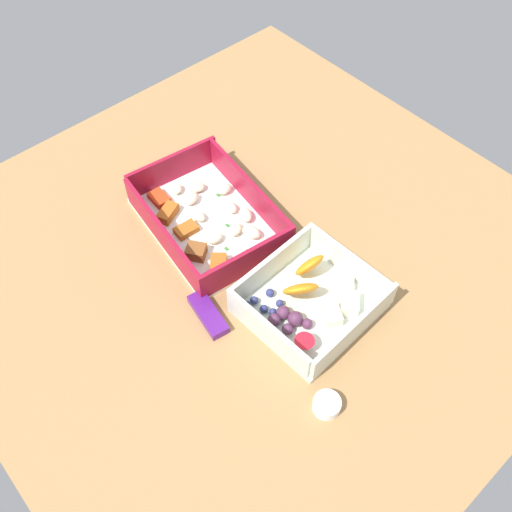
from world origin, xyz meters
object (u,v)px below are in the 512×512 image
pasta_container (208,219)px  candy_bar (208,314)px  fruit_bowl (309,301)px  paper_cup_liner (327,405)px

pasta_container → candy_bar: bearing=148.6°
fruit_bowl → paper_cup_liner: 13.62cm
fruit_bowl → candy_bar: bearing=54.0°
candy_bar → paper_cup_liner: size_ratio=2.14×
pasta_container → fruit_bowl: bearing=-169.4°
fruit_bowl → paper_cup_liner: (-10.96, 8.03, -0.90)cm
pasta_container → paper_cup_liner: 31.26cm
paper_cup_liner → pasta_container: bearing=-12.8°
fruit_bowl → candy_bar: 13.14cm
candy_bar → paper_cup_liner: 18.84cm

